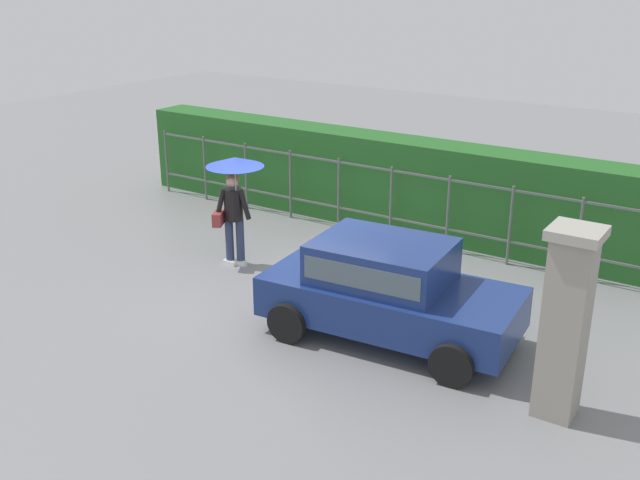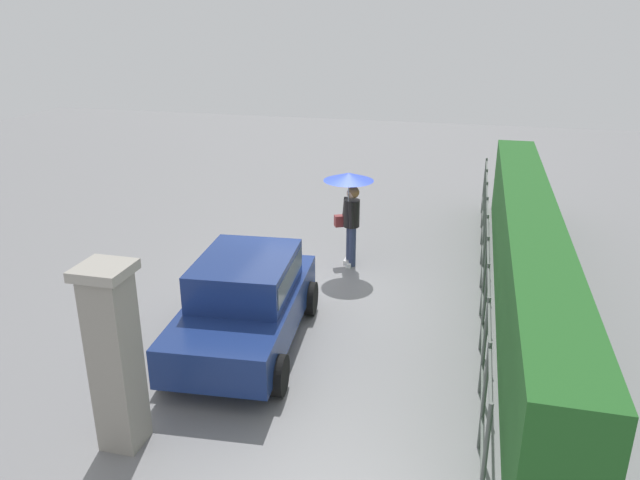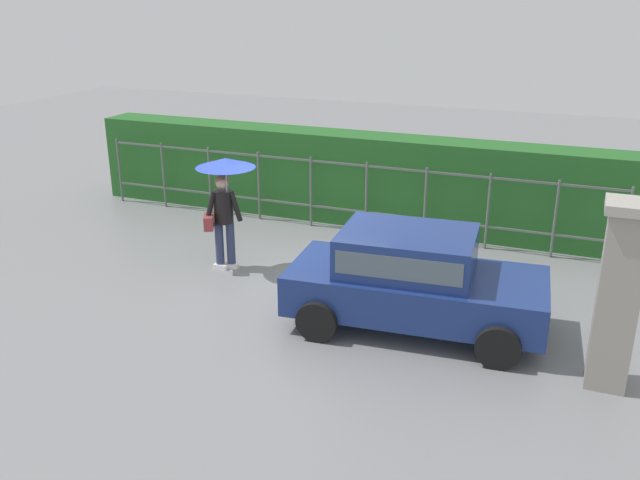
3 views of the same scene
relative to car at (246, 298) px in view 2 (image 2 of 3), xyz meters
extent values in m
plane|color=slate|center=(-2.04, 0.56, -0.80)|extent=(40.00, 40.00, 0.00)
cube|color=navy|center=(0.06, 0.00, -0.22)|extent=(3.82, 1.93, 0.60)
cube|color=navy|center=(-0.09, -0.01, 0.38)|extent=(2.01, 1.59, 0.60)
cube|color=#4C5B66|center=(-0.09, -0.01, 0.40)|extent=(1.86, 1.60, 0.33)
cylinder|color=black|center=(1.24, 0.94, -0.50)|extent=(0.61, 0.23, 0.60)
cylinder|color=black|center=(1.37, -0.73, -0.50)|extent=(0.61, 0.23, 0.60)
cylinder|color=black|center=(-1.25, 0.74, -0.50)|extent=(0.61, 0.23, 0.60)
cylinder|color=black|center=(-1.12, -0.93, -0.50)|extent=(0.61, 0.23, 0.60)
cube|color=red|center=(-1.84, 0.40, -0.07)|extent=(0.08, 0.20, 0.16)
cube|color=red|center=(-1.75, -0.69, -0.07)|extent=(0.08, 0.20, 0.16)
cylinder|color=#2D3856|center=(-3.60, 1.03, -0.37)|extent=(0.15, 0.15, 0.86)
cylinder|color=#2D3856|center=(-3.77, 0.94, -0.37)|extent=(0.15, 0.15, 0.86)
cube|color=white|center=(-3.57, 0.98, -0.76)|extent=(0.26, 0.10, 0.08)
cube|color=white|center=(-3.75, 0.88, -0.76)|extent=(0.26, 0.10, 0.08)
cylinder|color=black|center=(-3.68, 0.98, 0.35)|extent=(0.34, 0.34, 0.58)
sphere|color=#DBAD89|center=(-3.68, 0.98, 0.78)|extent=(0.22, 0.22, 0.22)
sphere|color=olive|center=(-3.70, 1.01, 0.80)|extent=(0.25, 0.25, 0.25)
cylinder|color=black|center=(-3.45, 1.02, 0.37)|extent=(0.24, 0.18, 0.56)
cylinder|color=black|center=(-3.84, 0.81, 0.37)|extent=(0.24, 0.18, 0.56)
cylinder|color=#B2B2B7|center=(-3.57, 0.93, 0.69)|extent=(0.02, 0.02, 0.77)
cone|color=blue|center=(-3.57, 0.93, 1.16)|extent=(1.03, 1.03, 0.16)
cube|color=maroon|center=(-3.86, 0.76, 0.11)|extent=(0.30, 0.38, 0.24)
cube|color=gray|center=(2.70, -0.62, 0.35)|extent=(0.48, 0.48, 2.30)
cube|color=#9E998E|center=(2.70, -0.62, 1.56)|extent=(0.60, 0.60, 0.12)
cylinder|color=#59605B|center=(-8.04, 3.71, -0.05)|extent=(0.05, 0.05, 1.50)
cylinder|color=#59605B|center=(-6.82, 3.71, -0.05)|extent=(0.05, 0.05, 1.50)
cylinder|color=#59605B|center=(-5.60, 3.71, -0.05)|extent=(0.05, 0.05, 1.50)
cylinder|color=#59605B|center=(-4.38, 3.71, -0.05)|extent=(0.05, 0.05, 1.50)
cylinder|color=#59605B|center=(-3.16, 3.71, -0.05)|extent=(0.05, 0.05, 1.50)
cylinder|color=#59605B|center=(-1.93, 3.71, -0.05)|extent=(0.05, 0.05, 1.50)
cylinder|color=#59605B|center=(-0.71, 3.71, -0.05)|extent=(0.05, 0.05, 1.50)
cylinder|color=#59605B|center=(0.51, 3.71, -0.05)|extent=(0.05, 0.05, 1.50)
cylinder|color=#59605B|center=(1.73, 3.71, -0.05)|extent=(0.05, 0.05, 1.50)
cylinder|color=#59605B|center=(2.96, 3.71, -0.05)|extent=(0.05, 0.05, 1.50)
cube|color=#59605B|center=(-2.54, 3.71, 0.62)|extent=(11.00, 0.03, 0.04)
cube|color=#59605B|center=(-2.54, 3.71, -0.35)|extent=(11.00, 0.03, 0.04)
cube|color=#235B23|center=(-2.54, 4.42, 0.15)|extent=(12.00, 0.90, 1.90)
camera|label=1|loc=(4.59, -8.72, 4.38)|focal=41.52mm
camera|label=2|loc=(8.30, 3.31, 4.31)|focal=34.49mm
camera|label=3|loc=(2.14, -8.89, 3.88)|focal=37.94mm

